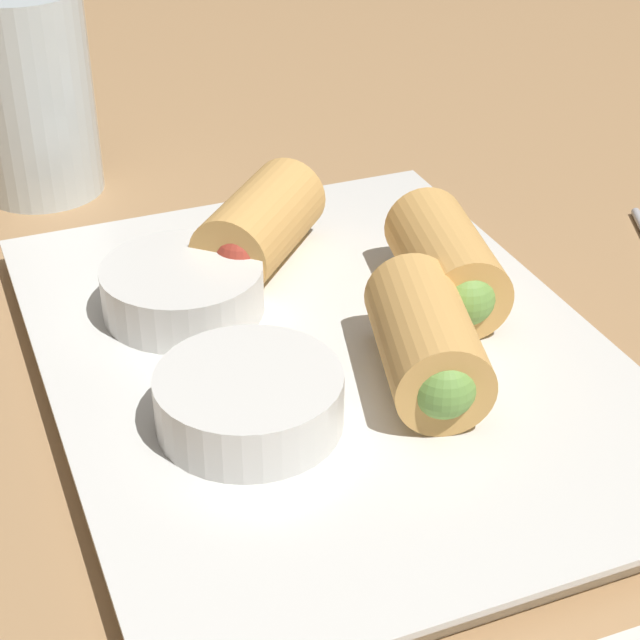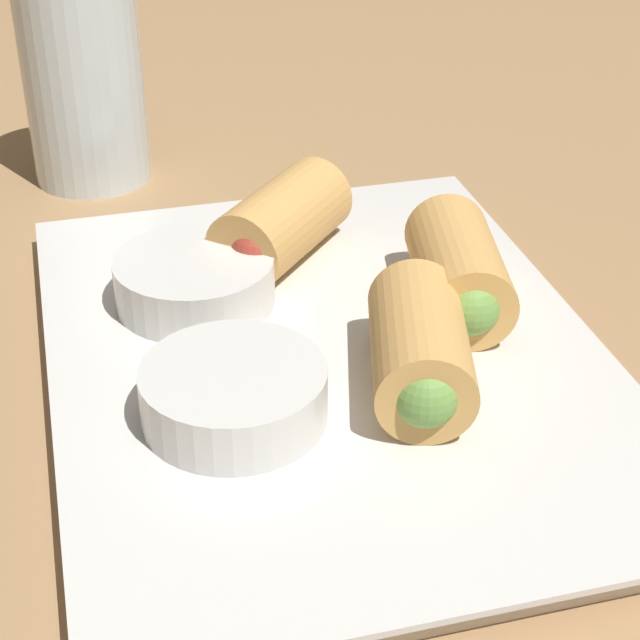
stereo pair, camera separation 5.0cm
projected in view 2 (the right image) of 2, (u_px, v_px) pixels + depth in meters
The scene contains 8 objects.
table_surface at pixel (321, 382), 50.12cm from camera, with size 180.00×140.00×2.00cm.
serving_plate at pixel (320, 365), 48.25cm from camera, with size 32.32×24.48×1.50cm.
roll_front_left at pixel (421, 353), 44.03cm from camera, with size 8.86×6.01×4.10cm.
roll_front_right at pixel (287, 224), 53.92cm from camera, with size 8.55×8.35×4.10cm.
roll_back_left at pixel (460, 274), 49.63cm from camera, with size 8.84×5.57×4.10cm.
dipping_bowl_near at pixel (234, 392), 43.04cm from camera, with size 7.62×7.62×2.36cm.
dipping_bowl_far at pixel (195, 279), 50.76cm from camera, with size 7.62×7.62×2.36cm.
drinking_glass at pixel (84, 83), 64.22cm from camera, with size 7.16×7.16×12.13cm.
Camera 2 is at (-39.55, 10.42, 30.11)cm, focal length 60.00 mm.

